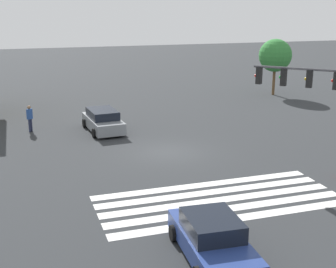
{
  "coord_description": "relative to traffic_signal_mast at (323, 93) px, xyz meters",
  "views": [
    {
      "loc": [
        -8.12,
        -24.75,
        8.29
      ],
      "look_at": [
        0.0,
        0.0,
        1.11
      ],
      "focal_mm": 50.0,
      "sensor_mm": 36.0,
      "label": 1
    }
  ],
  "objects": [
    {
      "name": "traffic_signal_mast",
      "position": [
        0.0,
        0.0,
        0.0
      ],
      "size": [
        4.22,
        4.22,
        5.56
      ],
      "rotation": [
        0.0,
        0.0,
        2.36
      ],
      "color": "#47474C",
      "rests_on": "ground_plane"
    },
    {
      "name": "ground_plane",
      "position": [
        -5.92,
        5.92,
        -4.23
      ],
      "size": [
        146.99,
        146.99,
        0.0
      ],
      "primitive_type": "plane",
      "color": "#2B2D30"
    },
    {
      "name": "tree_corner_a",
      "position": [
        9.38,
        20.15,
        -0.49
      ],
      "size": [
        3.08,
        3.08,
        5.29
      ],
      "color": "brown",
      "rests_on": "ground_plane"
    },
    {
      "name": "pedestrian",
      "position": [
        -13.34,
        13.29,
        -3.21
      ],
      "size": [
        0.41,
        0.41,
        1.8
      ],
      "rotation": [
        0.0,
        0.0,
        -0.78
      ],
      "color": "#232842",
      "rests_on": "ground_plane"
    },
    {
      "name": "crosswalk_markings",
      "position": [
        -5.92,
        -1.39,
        -4.22
      ],
      "size": [
        10.8,
        4.4,
        0.01
      ],
      "rotation": [
        0.0,
        0.0,
        1.57
      ],
      "color": "silver",
      "rests_on": "ground_plane"
    },
    {
      "name": "car_3",
      "position": [
        -8.16,
        -5.72,
        -3.56
      ],
      "size": [
        2.37,
        4.76,
        1.45
      ],
      "rotation": [
        0.0,
        0.0,
        -1.63
      ],
      "color": "navy",
      "rests_on": "ground_plane"
    },
    {
      "name": "car_0",
      "position": [
        -8.62,
        11.89,
        -3.51
      ],
      "size": [
        2.42,
        4.67,
        1.48
      ],
      "rotation": [
        0.0,
        0.0,
        -1.5
      ],
      "color": "gray",
      "rests_on": "ground_plane"
    }
  ]
}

